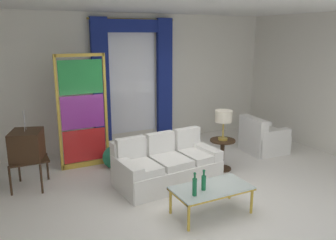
% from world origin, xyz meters
% --- Properties ---
extents(ground_plane, '(16.00, 16.00, 0.00)m').
position_xyz_m(ground_plane, '(0.00, 0.00, 0.00)').
color(ground_plane, white).
extents(wall_rear, '(8.00, 0.12, 3.00)m').
position_xyz_m(wall_rear, '(0.00, 3.06, 1.50)').
color(wall_rear, white).
rests_on(wall_rear, ground).
extents(wall_right, '(0.12, 7.00, 3.00)m').
position_xyz_m(wall_right, '(3.66, 0.60, 1.50)').
color(wall_right, white).
rests_on(wall_right, ground).
extents(ceiling_slab, '(8.00, 7.60, 0.04)m').
position_xyz_m(ceiling_slab, '(0.00, 0.80, 3.02)').
color(ceiling_slab, white).
extents(curtained_window, '(2.00, 0.17, 2.70)m').
position_xyz_m(curtained_window, '(0.06, 2.89, 1.74)').
color(curtained_window, white).
rests_on(curtained_window, ground).
extents(couch_white_long, '(1.83, 1.07, 0.86)m').
position_xyz_m(couch_white_long, '(-0.26, 0.64, 0.30)').
color(couch_white_long, white).
rests_on(couch_white_long, ground).
extents(coffee_table, '(1.13, 0.60, 0.41)m').
position_xyz_m(coffee_table, '(-0.16, -0.65, 0.37)').
color(coffee_table, silver).
rests_on(coffee_table, ground).
extents(bottle_blue_decanter, '(0.06, 0.06, 0.30)m').
position_xyz_m(bottle_blue_decanter, '(-0.31, -0.68, 0.53)').
color(bottle_blue_decanter, '#196B3D').
rests_on(bottle_blue_decanter, coffee_table).
extents(bottle_crystal_tall, '(0.06, 0.06, 0.34)m').
position_xyz_m(bottle_crystal_tall, '(-0.51, -0.77, 0.55)').
color(bottle_crystal_tall, '#196B3D').
rests_on(bottle_crystal_tall, coffee_table).
extents(vintage_tv, '(0.66, 0.72, 1.35)m').
position_xyz_m(vintage_tv, '(-2.41, 1.48, 0.73)').
color(vintage_tv, '#382314').
rests_on(vintage_tv, ground).
extents(armchair_white, '(0.88, 0.88, 0.80)m').
position_xyz_m(armchair_white, '(2.37, 1.13, 0.29)').
color(armchair_white, white).
rests_on(armchair_white, ground).
extents(stained_glass_divider, '(0.95, 0.05, 2.20)m').
position_xyz_m(stained_glass_divider, '(-1.33, 2.02, 1.06)').
color(stained_glass_divider, gold).
rests_on(stained_glass_divider, ground).
extents(peacock_figurine, '(0.44, 0.60, 0.50)m').
position_xyz_m(peacock_figurine, '(-0.85, 1.62, 0.22)').
color(peacock_figurine, beige).
rests_on(peacock_figurine, ground).
extents(round_side_table, '(0.48, 0.48, 0.59)m').
position_xyz_m(round_side_table, '(0.98, 0.68, 0.36)').
color(round_side_table, '#382314').
rests_on(round_side_table, ground).
extents(table_lamp_brass, '(0.32, 0.32, 0.57)m').
position_xyz_m(table_lamp_brass, '(0.98, 0.68, 1.03)').
color(table_lamp_brass, '#B29338').
rests_on(table_lamp_brass, round_side_table).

